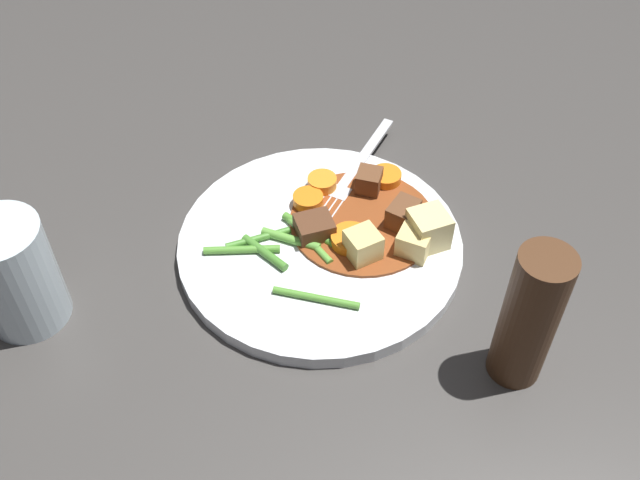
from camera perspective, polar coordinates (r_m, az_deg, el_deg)
name	(u,v)px	position (r m, az deg, el deg)	size (l,w,h in m)	color
ground_plane	(320,250)	(0.68, 0.00, -0.80)	(3.00, 3.00, 0.00)	#423F3D
dinner_plate	(320,245)	(0.67, 0.00, -0.40)	(0.26, 0.26, 0.01)	white
stew_sauce	(363,221)	(0.68, 3.32, 1.46)	(0.14, 0.14, 0.00)	brown
carrot_slice_0	(350,240)	(0.66, 2.37, 0.01)	(0.04, 0.04, 0.01)	orange
carrot_slice_1	(308,201)	(0.69, -0.93, 3.06)	(0.03, 0.03, 0.01)	orange
carrot_slice_2	(322,183)	(0.71, 0.16, 4.40)	(0.03, 0.03, 0.01)	orange
carrot_slice_3	(386,178)	(0.72, 5.11, 4.82)	(0.03, 0.03, 0.01)	orange
potato_chunk_0	(363,246)	(0.64, 3.33, -0.46)	(0.03, 0.03, 0.03)	#E5CC7A
potato_chunk_1	(428,229)	(0.66, 8.39, 0.84)	(0.03, 0.03, 0.03)	#EAD68C
potato_chunk_2	(415,241)	(0.65, 7.38, -0.05)	(0.03, 0.03, 0.02)	#E5CC7A
meat_chunk_0	(369,182)	(0.70, 3.79, 4.52)	(0.02, 0.02, 0.02)	brown
meat_chunk_1	(403,215)	(0.67, 6.42, 1.93)	(0.02, 0.03, 0.03)	brown
meat_chunk_2	(316,227)	(0.66, -0.33, 1.00)	(0.03, 0.03, 0.02)	#56331E
green_bean_0	(313,235)	(0.66, -0.56, 0.41)	(0.01, 0.01, 0.07)	#599E38
green_bean_1	(307,238)	(0.66, -0.98, 0.13)	(0.01, 0.01, 0.07)	#66AD42
green_bean_2	(291,239)	(0.66, -2.27, 0.05)	(0.01, 0.01, 0.06)	#66AD42
green_bean_3	(316,298)	(0.62, -0.30, -4.49)	(0.01, 0.01, 0.07)	#599E38
green_bean_4	(265,253)	(0.65, -4.30, -0.98)	(0.01, 0.01, 0.05)	#4C8E33
green_bean_5	(242,250)	(0.66, -6.07, -0.74)	(0.01, 0.01, 0.07)	#599E38
green_bean_6	(259,238)	(0.67, -4.78, 0.14)	(0.01, 0.01, 0.06)	#4C8E33
fork	(351,174)	(0.73, 2.45, 5.14)	(0.17, 0.08, 0.00)	silver
water_glass	(14,274)	(0.64, -22.57, -2.47)	(0.07, 0.07, 0.10)	silver
pepper_mill	(529,318)	(0.57, 15.88, -5.81)	(0.04, 0.04, 0.13)	#4C2D19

